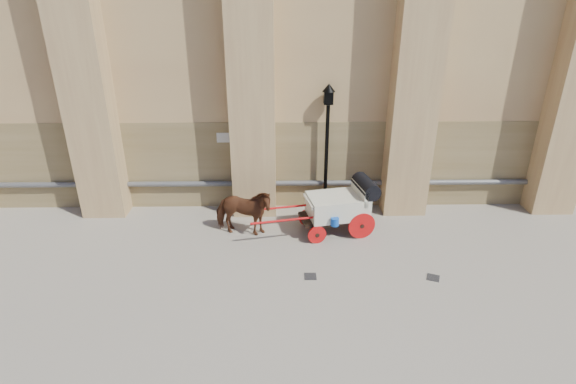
{
  "coord_description": "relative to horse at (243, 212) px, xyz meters",
  "views": [
    {
      "loc": [
        -0.11,
        -10.12,
        6.95
      ],
      "look_at": [
        0.09,
        2.07,
        1.4
      ],
      "focal_mm": 28.0,
      "sensor_mm": 36.0,
      "label": 1
    }
  ],
  "objects": [
    {
      "name": "horse",
      "position": [
        0.0,
        0.0,
        0.0
      ],
      "size": [
        1.94,
        1.14,
        1.54
      ],
      "primitive_type": "imported",
      "rotation": [
        0.0,
        0.0,
        1.4
      ],
      "color": "brown",
      "rests_on": "ground"
    },
    {
      "name": "ground",
      "position": [
        1.28,
        -2.0,
        -0.77
      ],
      "size": [
        90.0,
        90.0,
        0.0
      ],
      "primitive_type": "plane",
      "color": "gray",
      "rests_on": "ground"
    },
    {
      "name": "street_lamp",
      "position": [
        2.65,
        1.71,
        1.52
      ],
      "size": [
        0.4,
        0.4,
        4.29
      ],
      "color": "black",
      "rests_on": "ground"
    },
    {
      "name": "carriage",
      "position": [
        3.0,
        0.19,
        0.15
      ],
      "size": [
        4.02,
        1.78,
        1.7
      ],
      "rotation": [
        0.0,
        0.0,
        0.2
      ],
      "color": "black",
      "rests_on": "ground"
    },
    {
      "name": "drain_grate_near",
      "position": [
        1.92,
        -2.27,
        -0.76
      ],
      "size": [
        0.32,
        0.32,
        0.01
      ],
      "primitive_type": "cube",
      "rotation": [
        0.0,
        0.0,
        -0.01
      ],
      "color": "black",
      "rests_on": "ground"
    },
    {
      "name": "drain_grate_far",
      "position": [
        5.15,
        -2.38,
        -0.76
      ],
      "size": [
        0.42,
        0.42,
        0.01
      ],
      "primitive_type": "cube",
      "rotation": [
        0.0,
        0.0,
        -0.38
      ],
      "color": "black",
      "rests_on": "ground"
    }
  ]
}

